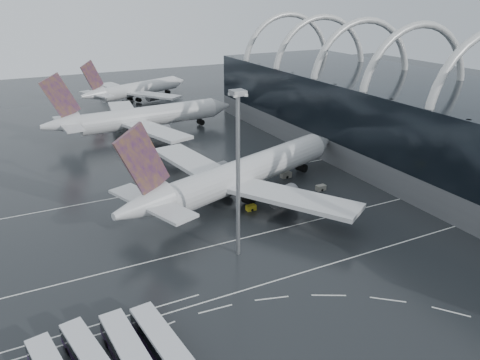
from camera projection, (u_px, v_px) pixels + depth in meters
name	position (u px, v px, depth m)	size (l,w,h in m)	color
ground	(259.00, 277.00, 72.19)	(420.00, 420.00, 0.00)	black
terminal	(447.00, 129.00, 110.34)	(42.00, 160.00, 34.90)	#505255
lane_marking_near	(265.00, 284.00, 70.54)	(120.00, 0.25, 0.01)	silver
lane_marking_mid	(226.00, 243.00, 82.11)	(120.00, 0.25, 0.01)	silver
lane_marking_far	(173.00, 187.00, 105.25)	(120.00, 0.25, 0.01)	silver
bus_bay_line_north	(101.00, 323.00, 62.12)	(28.00, 0.25, 0.01)	silver
airliner_main	(241.00, 175.00, 97.54)	(61.42, 53.28, 21.42)	silver
airliner_gate_b	(141.00, 118.00, 142.12)	(59.90, 53.68, 20.79)	silver
airliner_gate_c	(135.00, 90.00, 186.36)	(48.46, 44.26, 18.07)	silver
bus_row_near_b	(89.00, 357.00, 54.16)	(4.89, 12.36, 2.97)	#281440
bus_row_near_c	(128.00, 352.00, 54.71)	(4.05, 13.28, 3.22)	#281440
bus_row_near_d	(162.00, 343.00, 56.12)	(4.30, 13.23, 3.20)	#281440
floodlight_mast	(238.00, 156.00, 72.17)	(2.11, 2.11, 27.57)	gray
gse_cart_belly_a	(292.00, 192.00, 101.63)	(1.87, 1.11, 1.02)	#B09F17
gse_cart_belly_b	(286.00, 175.00, 110.63)	(2.48, 1.46, 1.35)	slate
gse_cart_belly_c	(251.00, 208.00, 94.10)	(1.99, 1.18, 1.09)	#B09F17
gse_cart_belly_d	(321.00, 188.00, 103.56)	(2.13, 1.26, 1.16)	slate
gse_cart_belly_e	(239.00, 183.00, 106.00)	(1.94, 1.15, 1.06)	#B09F17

